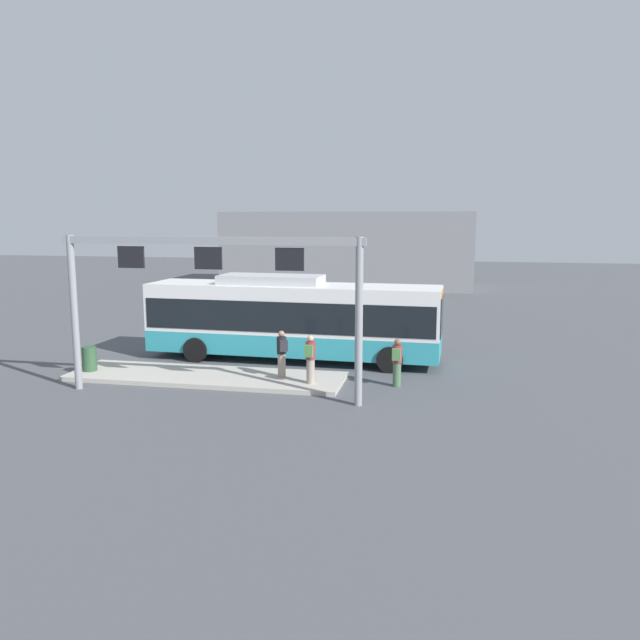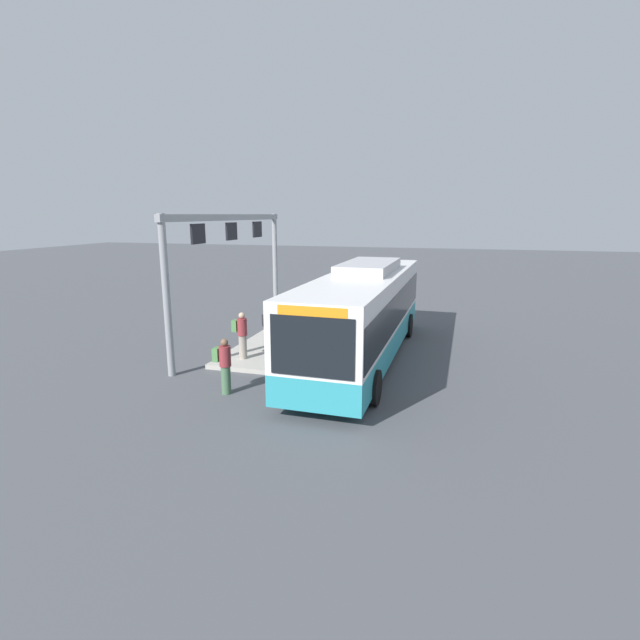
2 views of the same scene
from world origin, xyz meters
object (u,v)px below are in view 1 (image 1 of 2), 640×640
person_waiting_near (310,358)px  trash_bin (89,359)px  person_boarding (397,361)px  person_waiting_mid (282,353)px  bus_main (292,316)px

person_waiting_near → trash_bin: (-8.38, 0.14, -0.44)m
person_boarding → person_waiting_mid: person_waiting_mid is taller
bus_main → person_boarding: size_ratio=7.14×
bus_main → person_waiting_near: bearing=-66.4°
person_boarding → person_waiting_mid: 4.05m
trash_bin → bus_main: bearing=29.9°
person_waiting_mid → trash_bin: 7.24m
person_waiting_near → bus_main: bearing=23.4°
person_boarding → person_waiting_near: 2.98m
person_boarding → bus_main: bearing=56.0°
person_waiting_mid → trash_bin: size_ratio=1.86×
bus_main → person_waiting_mid: 3.49m
person_boarding → trash_bin: 11.28m
bus_main → person_waiting_mid: size_ratio=7.14×
person_waiting_near → person_waiting_mid: (-1.17, 0.65, 0.00)m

